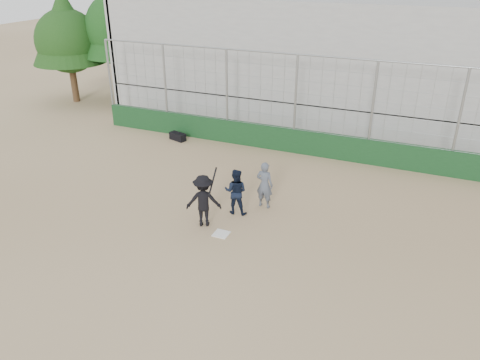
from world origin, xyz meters
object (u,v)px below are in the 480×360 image
at_px(batter_at_plate, 204,201).
at_px(umpire, 265,187).
at_px(catcher_crouched, 236,199).
at_px(equipment_bag, 178,136).

bearing_deg(batter_at_plate, umpire, 54.54).
bearing_deg(umpire, catcher_crouched, 54.03).
relative_size(batter_at_plate, catcher_crouched, 1.72).
relative_size(batter_at_plate, umpire, 1.28).
bearing_deg(equipment_bag, catcher_crouched, -45.01).
relative_size(umpire, equipment_bag, 1.68).
bearing_deg(catcher_crouched, umpire, 48.92).
bearing_deg(umpire, batter_at_plate, 59.66).
bearing_deg(equipment_bag, umpire, -36.75).
bearing_deg(batter_at_plate, catcher_crouched, 59.42).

